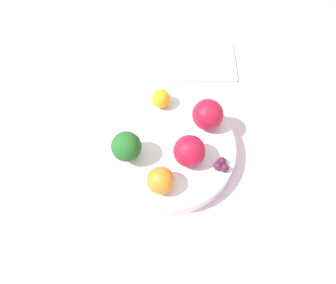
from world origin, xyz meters
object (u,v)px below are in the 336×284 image
bowl (168,149)px  apple_green (208,115)px  grape_cluster (221,165)px  apple_red (189,151)px  orange_front (161,99)px  broccoli (126,147)px  napkin (202,62)px  orange_back (161,180)px

bowl → apple_green: (0.07, -0.06, 0.05)m
grape_cluster → apple_green: bearing=29.5°
bowl → apple_red: size_ratio=4.45×
bowl → grape_cluster: 0.11m
orange_front → grape_cluster: orange_front is taller
broccoli → apple_red: size_ratio=1.11×
broccoli → napkin: bearing=-12.7°
apple_red → broccoli: bearing=104.9°
bowl → orange_front: orange_front is taller
apple_green → napkin: bearing=15.5°
broccoli → apple_green: bearing=-46.2°
orange_front → apple_green: bearing=-100.4°
bowl → orange_back: orange_back is taller
broccoli → grape_cluster: (0.03, -0.17, -0.03)m
apple_green → grape_cluster: 0.10m
broccoli → orange_front: broccoli is taller
bowl → orange_back: size_ratio=5.36×
apple_green → orange_front: (0.02, 0.10, -0.01)m
apple_green → orange_front: 0.10m
orange_front → grape_cluster: 0.18m
bowl → napkin: size_ratio=1.42×
apple_green → napkin: apple_green is taller
broccoli → apple_red: (0.03, -0.11, -0.01)m
bowl → apple_green: bearing=-39.9°
apple_red → apple_green: size_ratio=0.97×
bowl → apple_red: (-0.02, -0.05, 0.05)m
bowl → broccoli: 0.09m
broccoli → orange_back: (-0.04, -0.08, -0.01)m
bowl → orange_front: 0.10m
orange_back → napkin: 0.35m
apple_red → apple_green: 0.09m
apple_red → napkin: apple_red is taller
apple_red → orange_back: apple_red is taller
orange_front → grape_cluster: (-0.10, -0.15, -0.01)m
bowl → orange_back: (-0.09, -0.01, 0.04)m
bowl → broccoli: broccoli is taller
orange_front → apple_red: bearing=-140.4°
apple_red → orange_front: apple_red is taller
broccoli → napkin: broccoli is taller
apple_green → broccoli: bearing=133.8°
broccoli → apple_red: bearing=-75.1°
napkin → apple_green: bearing=-164.5°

